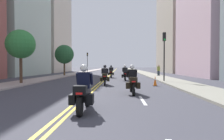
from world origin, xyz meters
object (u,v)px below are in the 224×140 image
(traffic_light_near, at_px, (164,48))
(motorcycle_2, at_px, (105,77))
(motorcycle_4, at_px, (111,73))
(street_tree_0, at_px, (64,54))
(pedestrian_0, at_px, (159,70))
(motorcycle_0, at_px, (83,93))
(motorcycle_3, at_px, (125,74))
(traffic_cone_0, at_px, (155,81))
(motorcycle_1, at_px, (132,82))
(street_tree_1, at_px, (21,44))
(traffic_light_far, at_px, (87,59))

(traffic_light_near, bearing_deg, motorcycle_2, -150.11)
(motorcycle_4, height_order, street_tree_0, street_tree_0)
(motorcycle_2, distance_m, pedestrian_0, 15.08)
(motorcycle_0, height_order, traffic_light_near, traffic_light_near)
(motorcycle_3, relative_size, traffic_cone_0, 2.87)
(motorcycle_3, distance_m, traffic_light_near, 4.86)
(motorcycle_1, relative_size, street_tree_0, 0.49)
(motorcycle_4, relative_size, street_tree_1, 0.47)
(traffic_light_far, xyz_separation_m, street_tree_0, (-0.54, -17.80, 0.02))
(motorcycle_3, bearing_deg, motorcycle_1, -89.63)
(traffic_light_far, bearing_deg, pedestrian_0, -52.80)
(street_tree_0, height_order, street_tree_1, street_tree_0)
(motorcycle_0, bearing_deg, motorcycle_4, 88.97)
(motorcycle_0, xyz_separation_m, street_tree_1, (-7.11, 9.75, 2.71))
(traffic_light_far, bearing_deg, traffic_cone_0, -71.70)
(pedestrian_0, xyz_separation_m, street_tree_1, (-14.03, -12.98, 2.49))
(motorcycle_1, bearing_deg, street_tree_1, 147.75)
(traffic_cone_0, xyz_separation_m, street_tree_1, (-11.07, 0.99, 2.97))
(motorcycle_1, bearing_deg, motorcycle_3, 89.25)
(motorcycle_4, height_order, traffic_light_near, traffic_light_near)
(motorcycle_2, relative_size, motorcycle_4, 0.99)
(motorcycle_4, relative_size, traffic_cone_0, 2.72)
(traffic_cone_0, bearing_deg, motorcycle_2, 171.87)
(motorcycle_0, relative_size, pedestrian_0, 1.29)
(motorcycle_3, xyz_separation_m, motorcycle_4, (-1.69, 4.80, 0.00))
(motorcycle_1, relative_size, motorcycle_3, 1.00)
(motorcycle_1, xyz_separation_m, street_tree_1, (-9.04, 5.36, 2.70))
(motorcycle_3, bearing_deg, motorcycle_4, 108.92)
(motorcycle_0, height_order, pedestrian_0, pedestrian_0)
(traffic_light_far, height_order, pedestrian_0, traffic_light_far)
(motorcycle_1, xyz_separation_m, motorcycle_4, (-1.83, 14.73, -0.00))
(traffic_light_far, relative_size, street_tree_0, 1.00)
(motorcycle_1, height_order, motorcycle_2, motorcycle_2)
(motorcycle_2, relative_size, traffic_cone_0, 2.68)
(motorcycle_3, height_order, street_tree_1, street_tree_1)
(motorcycle_3, height_order, motorcycle_4, motorcycle_3)
(motorcycle_0, height_order, traffic_cone_0, motorcycle_0)
(pedestrian_0, height_order, street_tree_1, street_tree_1)
(motorcycle_0, bearing_deg, street_tree_1, 125.34)
(motorcycle_2, bearing_deg, traffic_light_near, 27.09)
(motorcycle_4, xyz_separation_m, traffic_light_far, (-6.60, 21.32, 2.57))
(pedestrian_0, bearing_deg, traffic_light_near, 125.98)
(street_tree_0, bearing_deg, traffic_cone_0, -51.57)
(traffic_cone_0, bearing_deg, traffic_light_near, 67.96)
(motorcycle_1, height_order, traffic_light_near, traffic_light_near)
(motorcycle_3, height_order, traffic_light_near, traffic_light_near)
(pedestrian_0, relative_size, street_tree_1, 0.37)
(motorcycle_4, bearing_deg, street_tree_1, -127.59)
(traffic_light_far, bearing_deg, motorcycle_1, -76.82)
(motorcycle_3, bearing_deg, street_tree_0, 136.24)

